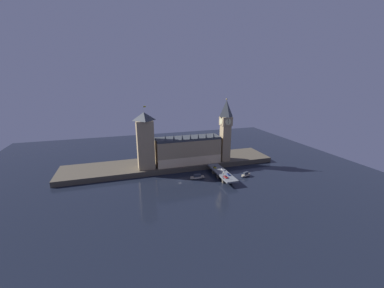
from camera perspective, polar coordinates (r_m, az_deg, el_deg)
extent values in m
plane|color=black|center=(219.15, -2.92, -8.82)|extent=(400.00, 400.00, 0.00)
cube|color=#4C4438|center=(253.39, -5.16, -4.81)|extent=(220.00, 42.00, 5.15)
cube|color=tan|center=(244.58, -1.01, -1.74)|extent=(66.20, 19.99, 25.25)
cube|color=beige|center=(237.93, -0.31, -4.29)|extent=(66.20, 0.20, 9.09)
cube|color=#383D42|center=(240.88, -1.03, 1.40)|extent=(66.20, 18.40, 2.40)
cone|color=#383D42|center=(226.23, -6.46, 1.42)|extent=(2.40, 2.40, 5.55)
cone|color=#383D42|center=(227.88, -4.42, 1.58)|extent=(2.40, 2.40, 5.55)
cone|color=#383D42|center=(229.81, -2.41, 1.73)|extent=(2.40, 2.40, 5.55)
cone|color=#383D42|center=(232.03, -0.44, 1.87)|extent=(2.40, 2.40, 5.55)
cone|color=#383D42|center=(234.52, 1.50, 2.01)|extent=(2.40, 2.40, 5.55)
cone|color=#383D42|center=(237.27, 3.39, 2.15)|extent=(2.40, 2.40, 5.55)
cone|color=#383D42|center=(240.27, 5.24, 2.28)|extent=(2.40, 2.40, 5.55)
cube|color=tan|center=(252.63, 8.01, 0.22)|extent=(9.12, 9.12, 38.47)
cube|color=tan|center=(247.56, 8.21, 5.54)|extent=(10.76, 10.76, 9.08)
cylinder|color=beige|center=(242.68, 8.77, 5.33)|extent=(6.46, 0.25, 6.46)
cylinder|color=beige|center=(252.46, 7.67, 5.75)|extent=(6.46, 0.25, 6.46)
cylinder|color=beige|center=(249.97, 9.36, 5.59)|extent=(0.25, 6.46, 6.46)
cylinder|color=beige|center=(245.25, 7.05, 5.49)|extent=(0.25, 6.46, 6.46)
cube|color=black|center=(242.44, 8.80, 5.43)|extent=(0.36, 0.10, 4.84)
pyramid|color=#383D42|center=(245.71, 8.33, 8.53)|extent=(10.76, 10.76, 16.92)
sphere|color=gold|center=(244.81, 8.41, 10.68)|extent=(1.60, 1.60, 1.60)
cube|color=tan|center=(232.36, -11.23, -0.12)|extent=(15.67, 15.67, 47.43)
pyramid|color=#383D42|center=(226.72, -11.59, 6.61)|extent=(15.98, 15.98, 7.67)
cylinder|color=#99999E|center=(225.81, -11.69, 8.32)|extent=(0.24, 0.24, 6.00)
cube|color=gold|center=(225.69, -11.44, 8.87)|extent=(2.00, 0.08, 1.20)
cube|color=slate|center=(225.23, 7.27, -6.87)|extent=(11.21, 46.00, 1.40)
cube|color=#4C4438|center=(216.81, 8.51, -8.64)|extent=(9.53, 3.20, 4.25)
cube|color=#4C4438|center=(226.31, 7.24, -7.53)|extent=(9.53, 3.20, 4.25)
cube|color=#4C4438|center=(235.99, 6.08, -6.51)|extent=(9.53, 3.20, 4.25)
cube|color=yellow|center=(233.71, 5.54, -5.64)|extent=(1.73, 4.30, 0.83)
cube|color=black|center=(233.48, 5.54, -5.49)|extent=(1.42, 1.94, 0.45)
cylinder|color=black|center=(234.65, 5.22, -5.61)|extent=(0.22, 0.64, 0.64)
cylinder|color=black|center=(235.25, 5.59, -5.56)|extent=(0.22, 0.64, 0.64)
cylinder|color=black|center=(232.36, 5.47, -5.83)|extent=(0.22, 0.64, 0.64)
cylinder|color=black|center=(232.97, 5.85, -5.79)|extent=(0.22, 0.64, 0.64)
cube|color=red|center=(212.52, 8.19, -7.91)|extent=(1.90, 4.77, 0.95)
cube|color=black|center=(212.24, 8.19, -7.74)|extent=(1.55, 2.15, 0.45)
cylinder|color=black|center=(213.50, 7.79, -7.88)|extent=(0.22, 0.64, 0.64)
cylinder|color=black|center=(214.23, 8.23, -7.81)|extent=(0.22, 0.64, 0.64)
cylinder|color=black|center=(211.06, 8.13, -8.17)|extent=(0.22, 0.64, 0.64)
cylinder|color=black|center=(211.80, 8.58, -8.11)|extent=(0.22, 0.64, 0.64)
cube|color=navy|center=(218.46, 8.83, -7.31)|extent=(1.72, 4.62, 0.70)
cube|color=black|center=(218.24, 8.84, -7.17)|extent=(1.41, 2.08, 0.45)
cylinder|color=black|center=(217.71, 9.19, -7.46)|extent=(0.22, 0.64, 0.64)
cylinder|color=black|center=(217.03, 8.80, -7.52)|extent=(0.22, 0.64, 0.64)
cylinder|color=black|center=(220.06, 8.86, -7.19)|extent=(0.22, 0.64, 0.64)
cylinder|color=black|center=(219.39, 8.47, -7.25)|extent=(0.22, 0.64, 0.64)
cube|color=white|center=(228.72, 7.47, -6.18)|extent=(1.81, 4.78, 0.82)
cube|color=black|center=(228.49, 7.48, -6.03)|extent=(1.48, 2.15, 0.45)
cylinder|color=black|center=(227.92, 7.82, -6.34)|extent=(0.22, 0.64, 0.64)
cylinder|color=black|center=(227.23, 7.43, -6.40)|extent=(0.22, 0.64, 0.64)
cylinder|color=black|center=(230.40, 7.51, -6.09)|extent=(0.22, 0.64, 0.64)
cylinder|color=black|center=(229.72, 7.12, -6.14)|extent=(0.22, 0.64, 0.64)
cylinder|color=black|center=(212.60, 7.44, -7.95)|extent=(0.28, 0.28, 0.78)
cylinder|color=gray|center=(212.32, 7.45, -7.77)|extent=(0.38, 0.38, 0.65)
sphere|color=tan|center=(212.16, 7.45, -7.66)|extent=(0.21, 0.21, 0.21)
cylinder|color=black|center=(230.78, 5.20, -5.95)|extent=(0.28, 0.28, 0.81)
cylinder|color=black|center=(230.51, 5.21, -5.78)|extent=(0.38, 0.38, 0.67)
sphere|color=tan|center=(230.35, 5.21, -5.68)|extent=(0.22, 0.22, 0.22)
cylinder|color=#2D3333|center=(210.50, 7.62, -8.24)|extent=(0.56, 0.56, 0.50)
cylinder|color=#2D3333|center=(209.51, 7.64, -7.61)|extent=(0.18, 0.18, 4.52)
sphere|color=#F9E5A3|center=(208.44, 7.67, -6.90)|extent=(0.60, 0.60, 0.60)
sphere|color=#F9E5A3|center=(208.39, 7.55, -7.00)|extent=(0.44, 0.44, 0.44)
sphere|color=#F9E5A3|center=(208.75, 7.78, -6.97)|extent=(0.44, 0.44, 0.44)
cylinder|color=#2D3333|center=(235.42, 4.60, -5.54)|extent=(0.56, 0.56, 0.50)
cylinder|color=#2D3333|center=(234.39, 4.61, -4.87)|extent=(0.18, 0.18, 5.38)
sphere|color=#F9E5A3|center=(233.30, 4.63, -4.12)|extent=(0.60, 0.60, 0.60)
sphere|color=#F9E5A3|center=(233.25, 4.52, -4.22)|extent=(0.44, 0.44, 0.44)
sphere|color=#F9E5A3|center=(233.57, 4.73, -4.19)|extent=(0.44, 0.44, 0.44)
ellipsoid|color=#B2A893|center=(221.88, 1.28, -8.16)|extent=(14.46, 4.52, 2.30)
cube|color=tan|center=(221.46, 1.28, -7.91)|extent=(12.71, 3.65, 0.24)
cube|color=#2D333D|center=(220.96, 1.28, -7.61)|extent=(6.52, 2.74, 2.30)
ellipsoid|color=#B2A893|center=(232.72, 12.91, -7.42)|extent=(11.63, 6.64, 2.27)
cube|color=tan|center=(232.33, 12.92, -7.18)|extent=(10.15, 5.57, 0.24)
cube|color=#2D333D|center=(231.86, 12.94, -6.90)|extent=(5.41, 3.57, 2.27)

